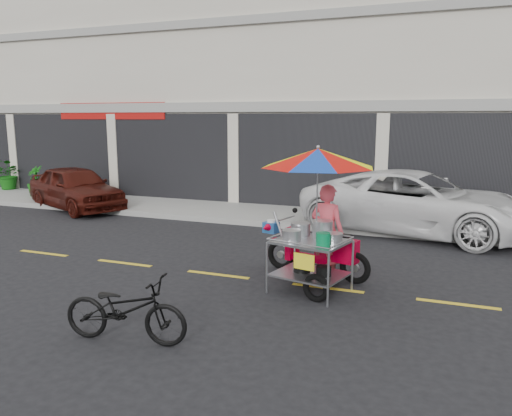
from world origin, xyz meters
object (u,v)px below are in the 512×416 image
(white_pickup, at_px, (417,203))
(food_vendor_rig, at_px, (319,198))
(maroon_sedan, at_px, (76,188))
(near_bicycle, at_px, (125,309))

(white_pickup, relative_size, food_vendor_rig, 2.31)
(maroon_sedan, xyz_separation_m, food_vendor_rig, (8.65, -4.27, 0.82))
(near_bicycle, distance_m, food_vendor_rig, 3.56)
(maroon_sedan, bearing_deg, food_vendor_rig, -92.61)
(maroon_sedan, distance_m, food_vendor_rig, 9.68)
(white_pickup, bearing_deg, near_bicycle, 171.02)
(maroon_sedan, height_order, white_pickup, white_pickup)
(food_vendor_rig, bearing_deg, white_pickup, 87.86)
(maroon_sedan, relative_size, near_bicycle, 2.42)
(white_pickup, xyz_separation_m, food_vendor_rig, (-1.28, -4.63, 0.73))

